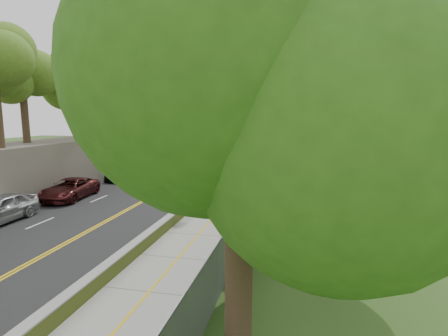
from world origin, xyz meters
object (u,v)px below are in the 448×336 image
Objects in this scene: signpost at (194,186)px; painter_0 at (219,187)px; construction_barrel at (269,161)px; person_far at (276,157)px; streetlight at (140,129)px; concrete_block at (254,201)px; car_2 at (70,189)px.

signpost is 1.87× the size of painter_0.
construction_barrel is (2.48, 23.33, -1.42)m from signpost.
signpost is 23.51m from construction_barrel.
painter_0 is 20.25m from person_far.
signpost is 25.31m from person_far.
streetlight is 4.87× the size of person_far.
concrete_block is at bearing -43.02° from streetlight.
signpost is 0.58× the size of car_2.
construction_barrel is at bearing 83.93° from signpost.
painter_0 reaches higher than person_far.
signpost is at bearing -135.09° from concrete_block.
streetlight reaches higher than person_far.
signpost is 10.74m from car_2.
car_2 is 3.21× the size of painter_0.
car_2 is at bearing -177.35° from concrete_block.
streetlight reaches higher than signpost.
construction_barrel is at bearing 52.61° from car_2.
streetlight is at bearing 26.90° from person_far.
streetlight is 7.08× the size of concrete_block.
concrete_block is (0.77, -20.09, -0.12)m from construction_barrel.
painter_0 is 1.01× the size of person_far.
person_far is (14.66, 8.07, -3.77)m from streetlight.
painter_0 reaches higher than car_2.
person_far reaches higher than car_2.
streetlight is 20.63m from concrete_block.
streetlight is 17.16m from person_far.
streetlight is 8.04× the size of construction_barrel.
car_2 is at bearing 165.84° from signpost.
signpost is at bearing -19.77° from car_2.
streetlight reaches higher than construction_barrel.
construction_barrel is 0.60× the size of painter_0.
concrete_block is (14.76, -13.78, -4.21)m from streetlight.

